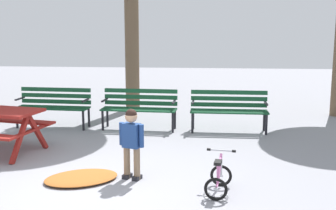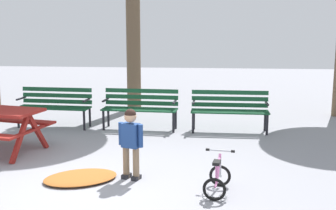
{
  "view_description": "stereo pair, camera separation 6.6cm",
  "coord_description": "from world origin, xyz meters",
  "px_view_note": "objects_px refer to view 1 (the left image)",
  "views": [
    {
      "loc": [
        1.54,
        -5.27,
        2.14
      ],
      "look_at": [
        0.87,
        1.85,
        0.85
      ],
      "focal_mm": 45.65,
      "sensor_mm": 36.0,
      "label": 1
    },
    {
      "loc": [
        1.61,
        -5.27,
        2.14
      ],
      "look_at": [
        0.87,
        1.85,
        0.85
      ],
      "focal_mm": 45.65,
      "sensor_mm": 36.0,
      "label": 2
    }
  ],
  "objects_px": {
    "park_bench_right": "(229,107)",
    "child_standing": "(132,138)",
    "park_bench_far_left": "(54,104)",
    "kids_bicycle": "(219,179)",
    "park_bench_left": "(140,105)"
  },
  "relations": [
    {
      "from": "child_standing",
      "to": "kids_bicycle",
      "type": "height_order",
      "value": "child_standing"
    },
    {
      "from": "park_bench_far_left",
      "to": "kids_bicycle",
      "type": "distance_m",
      "value": 5.0
    },
    {
      "from": "park_bench_far_left",
      "to": "child_standing",
      "type": "bearing_deg",
      "value": -53.82
    },
    {
      "from": "park_bench_far_left",
      "to": "park_bench_right",
      "type": "distance_m",
      "value": 3.8
    },
    {
      "from": "park_bench_right",
      "to": "park_bench_far_left",
      "type": "bearing_deg",
      "value": 179.1
    },
    {
      "from": "park_bench_left",
      "to": "kids_bicycle",
      "type": "xyz_separation_m",
      "value": [
        1.61,
        -3.53,
        -0.31
      ]
    },
    {
      "from": "kids_bicycle",
      "to": "park_bench_right",
      "type": "bearing_deg",
      "value": 85.27
    },
    {
      "from": "child_standing",
      "to": "kids_bicycle",
      "type": "bearing_deg",
      "value": -19.16
    },
    {
      "from": "park_bench_far_left",
      "to": "park_bench_right",
      "type": "xyz_separation_m",
      "value": [
        3.8,
        -0.06,
        0.0
      ]
    },
    {
      "from": "child_standing",
      "to": "park_bench_far_left",
      "type": "bearing_deg",
      "value": 126.18
    },
    {
      "from": "kids_bicycle",
      "to": "child_standing",
      "type": "bearing_deg",
      "value": 160.84
    },
    {
      "from": "park_bench_far_left",
      "to": "park_bench_left",
      "type": "relative_size",
      "value": 1.0
    },
    {
      "from": "child_standing",
      "to": "kids_bicycle",
      "type": "distance_m",
      "value": 1.36
    },
    {
      "from": "park_bench_right",
      "to": "child_standing",
      "type": "relative_size",
      "value": 1.56
    },
    {
      "from": "park_bench_far_left",
      "to": "child_standing",
      "type": "xyz_separation_m",
      "value": [
        2.28,
        -3.12,
        0.09
      ]
    }
  ]
}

